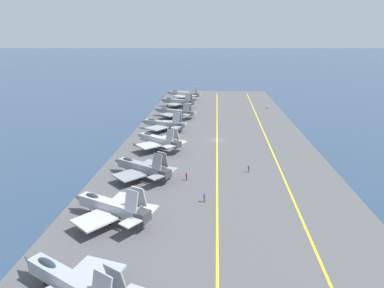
% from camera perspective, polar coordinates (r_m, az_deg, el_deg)
% --- Properties ---
extents(ground_plane, '(2000.00, 2000.00, 0.00)m').
position_cam_1_polar(ground_plane, '(97.83, 4.19, 0.44)').
color(ground_plane, navy).
extents(carrier_deck, '(190.89, 51.85, 0.40)m').
position_cam_1_polar(carrier_deck, '(97.77, 4.20, 0.55)').
color(carrier_deck, '#4C4C4F').
rests_on(carrier_deck, ground).
extents(deck_stripe_foul_line, '(171.78, 3.14, 0.01)m').
position_cam_1_polar(deck_stripe_foul_line, '(98.84, 12.49, 0.48)').
color(deck_stripe_foul_line, yellow).
rests_on(deck_stripe_foul_line, carrier_deck).
extents(deck_stripe_centerline, '(171.80, 0.36, 0.01)m').
position_cam_1_polar(deck_stripe_centerline, '(97.72, 4.20, 0.66)').
color(deck_stripe_centerline, yellow).
rests_on(deck_stripe_centerline, carrier_deck).
extents(parked_jet_nearest, '(12.88, 16.95, 6.58)m').
position_cam_1_polar(parked_jet_nearest, '(42.10, -19.34, -21.11)').
color(parked_jet_nearest, '#93999E').
rests_on(parked_jet_nearest, carrier_deck).
extents(parked_jet_second, '(13.21, 15.18, 6.68)m').
position_cam_1_polar(parked_jet_second, '(56.11, -13.46, -10.08)').
color(parked_jet_second, '#A8AAAF').
rests_on(parked_jet_second, carrier_deck).
extents(parked_jet_third, '(12.91, 14.87, 6.40)m').
position_cam_1_polar(parked_jet_third, '(71.54, -8.45, -3.84)').
color(parked_jet_third, gray).
rests_on(parked_jet_third, carrier_deck).
extents(parked_jet_fourth, '(13.04, 14.60, 6.53)m').
position_cam_1_polar(parked_jet_fourth, '(88.81, -5.67, 0.68)').
color(parked_jet_fourth, '#A8AAAF').
rests_on(parked_jet_fourth, carrier_deck).
extents(parked_jet_fifth, '(13.60, 15.46, 6.20)m').
position_cam_1_polar(parked_jet_fifth, '(107.55, -4.88, 3.39)').
color(parked_jet_fifth, gray).
rests_on(parked_jet_fifth, carrier_deck).
extents(parked_jet_sixth, '(12.36, 16.73, 5.68)m').
position_cam_1_polar(parked_jet_sixth, '(125.18, -3.03, 5.40)').
color(parked_jet_sixth, gray).
rests_on(parked_jet_sixth, carrier_deck).
extents(parked_jet_seventh, '(12.44, 15.83, 6.12)m').
position_cam_1_polar(parked_jet_seventh, '(144.03, -2.49, 7.10)').
color(parked_jet_seventh, gray).
rests_on(parked_jet_seventh, carrier_deck).
extents(parked_jet_eighth, '(12.12, 17.02, 6.56)m').
position_cam_1_polar(parked_jet_eighth, '(162.20, -1.54, 8.35)').
color(parked_jet_eighth, '#9EA3A8').
rests_on(parked_jet_eighth, carrier_deck).
extents(crew_purple_vest, '(0.30, 0.40, 1.68)m').
position_cam_1_polar(crew_purple_vest, '(75.00, 9.42, -4.01)').
color(crew_purple_vest, '#4C473D').
rests_on(crew_purple_vest, carrier_deck).
extents(crew_blue_vest, '(0.43, 0.34, 1.77)m').
position_cam_1_polar(crew_blue_vest, '(61.03, 2.07, -8.85)').
color(crew_blue_vest, '#4C473D').
rests_on(crew_blue_vest, carrier_deck).
extents(crew_red_vest, '(0.44, 0.36, 1.74)m').
position_cam_1_polar(crew_red_vest, '(69.86, -0.92, -5.37)').
color(crew_red_vest, '#383328').
rests_on(crew_red_vest, carrier_deck).
extents(crew_white_vest, '(0.43, 0.35, 1.69)m').
position_cam_1_polar(crew_white_vest, '(143.96, 12.46, 6.08)').
color(crew_white_vest, '#232328').
rests_on(crew_white_vest, carrier_deck).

